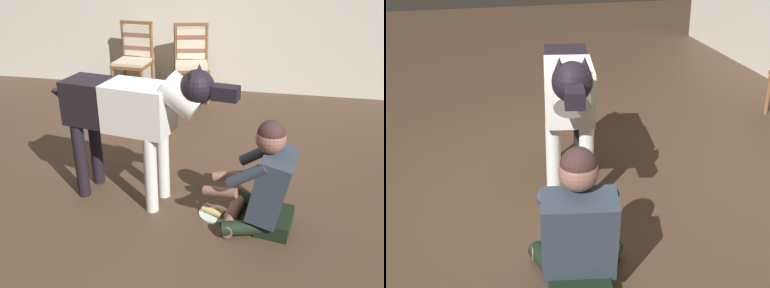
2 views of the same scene
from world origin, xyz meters
The scene contains 6 objects.
ground_plane centered at (0.00, 0.00, 0.00)m, with size 15.37×15.37×0.00m, color #493425.
dining_chair_left_of_pair centered at (-0.79, 2.68, 0.54)m, with size 0.49×0.49×0.98m.
dining_chair_right_of_pair centered at (0.00, 2.68, 0.54)m, with size 0.55×0.55×0.98m.
person_sitting_on_floor centered at (1.11, -0.06, 0.35)m, with size 0.69×0.57×0.85m.
large_dog centered at (0.07, 0.11, 0.77)m, with size 1.53×0.45×1.17m.
hot_dog_on_plate centered at (0.73, 0.00, 0.03)m, with size 0.24×0.24×0.06m.
Camera 1 is at (1.10, -2.68, 1.92)m, focal length 38.90 mm.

